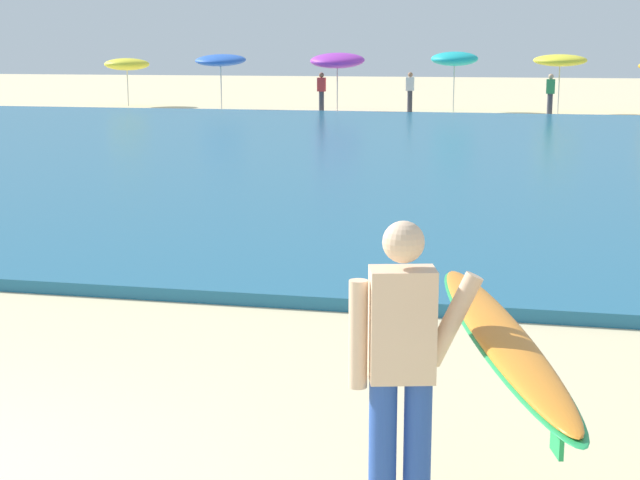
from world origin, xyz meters
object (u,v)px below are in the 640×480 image
Objects in this scene: beachgoer_near_row_right at (550,94)px; beachgoer_near_row_left at (321,91)px; beach_umbrella_1 at (221,60)px; surfer_with_board at (451,350)px; beach_umbrella_0 at (127,64)px; beach_umbrella_4 at (560,60)px; beachgoer_near_row_mid at (410,91)px; beach_umbrella_2 at (337,61)px; beach_umbrella_3 at (455,59)px.

beachgoer_near_row_left is at bearing -179.61° from beachgoer_near_row_right.
beach_umbrella_1 is at bearing 172.06° from beachgoer_near_row_left.
surfer_with_board is 1.40× the size of beach_umbrella_0.
surfer_with_board is 1.26× the size of beach_umbrella_4.
surfer_with_board is 33.13m from beachgoer_near_row_right.
beach_umbrella_4 is 1.47× the size of beachgoer_near_row_left.
beachgoer_near_row_right is at bearing -12.79° from beachgoer_near_row_mid.
beachgoer_near_row_right is at bearing -3.77° from beach_umbrella_2.
beachgoer_near_row_right is at bearing -7.35° from beach_umbrella_0.
beachgoer_near_row_mid is at bearing 5.15° from beach_umbrella_1.
beachgoer_near_row_left is 1.00× the size of beachgoer_near_row_mid.
beach_umbrella_0 is at bearing 177.11° from beach_umbrella_4.
beach_umbrella_4 is at bearing 88.18° from surfer_with_board.
beach_umbrella_3 reaches higher than beachgoer_near_row_mid.
beach_umbrella_2 is at bearing -166.21° from beachgoer_near_row_mid.
beach_umbrella_4 reaches higher than beachgoer_near_row_left.
beach_umbrella_4 is 5.93m from beachgoer_near_row_mid.
beachgoer_near_row_right is (5.48, -1.24, 0.00)m from beachgoer_near_row_mid.
beach_umbrella_1 is 4.56m from beachgoer_near_row_left.
beach_umbrella_4 is at bearing 76.90° from beachgoer_near_row_right.
beach_umbrella_1 reaches higher than beachgoer_near_row_right.
beachgoer_near_row_left is 1.00× the size of beachgoer_near_row_right.
beach_umbrella_3 reaches higher than surfer_with_board.
beachgoer_near_row_left and beachgoer_near_row_right have the same top height.
beachgoer_near_row_mid is 5.62m from beachgoer_near_row_right.
beach_umbrella_4 is at bearing -5.13° from beach_umbrella_3.
surfer_with_board is at bearing -77.37° from beach_umbrella_2.
surfer_with_board is 1.85× the size of beachgoer_near_row_right.
beachgoer_near_row_mid is (2.84, 0.70, -1.19)m from beach_umbrella_2.
beachgoer_near_row_right is at bearing -2.38° from beach_umbrella_1.
beach_umbrella_3 is 1.54× the size of beachgoer_near_row_right.
beach_umbrella_3 is 1.54× the size of beachgoer_near_row_mid.
surfer_with_board is at bearing -91.33° from beachgoer_near_row_right.
beach_umbrella_3 is (-3.01, 34.89, 1.06)m from surfer_with_board.
beach_umbrella_3 reaches higher than beach_umbrella_2.
beachgoer_near_row_mid is at bearing 97.80° from surfer_with_board.
beach_umbrella_1 is 1.49× the size of beachgoer_near_row_left.
beach_umbrella_3 is 5.52m from beachgoer_near_row_left.
beach_umbrella_3 is at bearing 94.93° from surfer_with_board.
beach_umbrella_1 is at bearing 110.25° from surfer_with_board.
beachgoer_near_row_left is at bearing -160.05° from beach_umbrella_3.
beachgoer_near_row_mid is (7.71, 0.70, -1.19)m from beach_umbrella_1.
beach_umbrella_2 is 3.15m from beachgoer_near_row_mid.
beachgoer_near_row_mid is (-1.70, -0.53, -1.25)m from beach_umbrella_3.
beach_umbrella_3 is 4.36m from beachgoer_near_row_right.
beach_umbrella_2 reaches higher than beach_umbrella_0.
surfer_with_board reaches higher than beachgoer_near_row_right.
beach_umbrella_3 is at bearing 174.87° from beach_umbrella_4.
beach_umbrella_3 is (14.32, -0.56, 0.28)m from beach_umbrella_0.
beach_umbrella_0 reaches higher than surfer_with_board.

